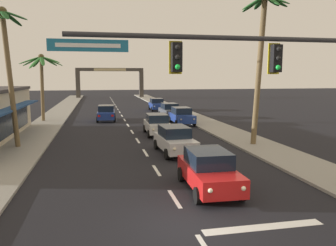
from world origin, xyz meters
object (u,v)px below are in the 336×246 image
(sedan_fifth_in_queue, at_px, (157,124))
(sedan_lead_at_stop_bar, at_px, (209,170))
(traffic_signal_mast, at_px, (277,74))
(town_gateway_arch, at_px, (110,78))
(sedan_third_in_queue, at_px, (175,140))
(sedan_parked_nearest_kerb, at_px, (182,116))
(sedan_parked_far_kerb, at_px, (157,104))
(sedan_oncoming_far, at_px, (106,113))
(palm_left_third, at_px, (42,71))
(palm_left_second, at_px, (7,52))
(palm_right_second, at_px, (262,41))
(sedan_parked_mid_kerb, at_px, (170,110))

(sedan_fifth_in_queue, bearing_deg, sedan_lead_at_stop_bar, -91.04)
(traffic_signal_mast, distance_m, town_gateway_arch, 65.50)
(traffic_signal_mast, height_order, sedan_third_in_queue, traffic_signal_mast)
(traffic_signal_mast, bearing_deg, sedan_parked_nearest_kerb, 84.33)
(sedan_parked_far_kerb, bearing_deg, sedan_third_in_queue, -97.51)
(sedan_oncoming_far, relative_size, palm_left_third, 0.64)
(sedan_fifth_in_queue, relative_size, palm_left_second, 0.49)
(sedan_oncoming_far, height_order, sedan_parked_far_kerb, same)
(sedan_parked_nearest_kerb, xyz_separation_m, palm_right_second, (2.62, -11.18, 6.19))
(sedan_third_in_queue, height_order, sedan_parked_mid_kerb, same)
(sedan_oncoming_far, distance_m, sedan_parked_nearest_kerb, 8.40)
(traffic_signal_mast, xyz_separation_m, palm_right_second, (4.77, 10.54, 2.25))
(sedan_parked_nearest_kerb, bearing_deg, sedan_third_in_queue, -106.03)
(sedan_third_in_queue, xyz_separation_m, palm_right_second, (6.15, 1.15, 6.19))
(sedan_third_in_queue, bearing_deg, palm_right_second, 10.57)
(sedan_third_in_queue, distance_m, sedan_parked_far_kerb, 26.71)
(palm_left_third, bearing_deg, sedan_oncoming_far, -4.78)
(sedan_fifth_in_queue, bearing_deg, traffic_signal_mast, -85.58)
(traffic_signal_mast, relative_size, sedan_oncoming_far, 2.41)
(sedan_oncoming_far, height_order, town_gateway_arch, town_gateway_arch)
(sedan_lead_at_stop_bar, height_order, town_gateway_arch, town_gateway_arch)
(traffic_signal_mast, bearing_deg, sedan_lead_at_stop_bar, 121.48)
(town_gateway_arch, bearing_deg, sedan_oncoming_far, -92.85)
(palm_left_second, height_order, palm_right_second, palm_right_second)
(sedan_lead_at_stop_bar, distance_m, sedan_third_in_queue, 6.92)
(sedan_oncoming_far, distance_m, palm_right_second, 19.30)
(sedan_lead_at_stop_bar, relative_size, palm_left_third, 0.64)
(palm_right_second, relative_size, town_gateway_arch, 0.69)
(sedan_oncoming_far, bearing_deg, palm_left_third, 175.22)
(sedan_parked_mid_kerb, distance_m, palm_left_second, 20.41)
(sedan_fifth_in_queue, bearing_deg, sedan_parked_nearest_kerb, 57.66)
(traffic_signal_mast, xyz_separation_m, sedan_parked_far_kerb, (2.11, 35.88, -3.94))
(sedan_parked_far_kerb, relative_size, town_gateway_arch, 0.30)
(sedan_parked_far_kerb, distance_m, town_gateway_arch, 30.20)
(traffic_signal_mast, xyz_separation_m, sedan_parked_nearest_kerb, (2.16, 21.72, -3.94))
(sedan_parked_far_kerb, height_order, palm_right_second, palm_right_second)
(sedan_lead_at_stop_bar, bearing_deg, sedan_parked_far_kerb, 83.81)
(traffic_signal_mast, height_order, sedan_oncoming_far, traffic_signal_mast)
(sedan_fifth_in_queue, xyz_separation_m, sedan_parked_far_kerb, (3.37, 19.56, 0.00))
(sedan_fifth_in_queue, relative_size, sedan_parked_far_kerb, 1.00)
(sedan_parked_nearest_kerb, distance_m, sedan_parked_far_kerb, 14.16)
(sedan_third_in_queue, xyz_separation_m, sedan_oncoming_far, (-3.73, 16.53, 0.00))
(palm_left_third, bearing_deg, palm_left_second, -90.00)
(sedan_parked_mid_kerb, bearing_deg, palm_right_second, -80.76)
(sedan_oncoming_far, xyz_separation_m, sedan_parked_mid_kerb, (7.20, 1.15, 0.00))
(sedan_third_in_queue, distance_m, palm_left_third, 20.34)
(sedan_third_in_queue, bearing_deg, palm_left_third, 120.77)
(sedan_third_in_queue, distance_m, palm_right_second, 8.81)
(sedan_parked_mid_kerb, bearing_deg, sedan_parked_nearest_kerb, -89.20)
(sedan_third_in_queue, distance_m, sedan_parked_mid_kerb, 18.01)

